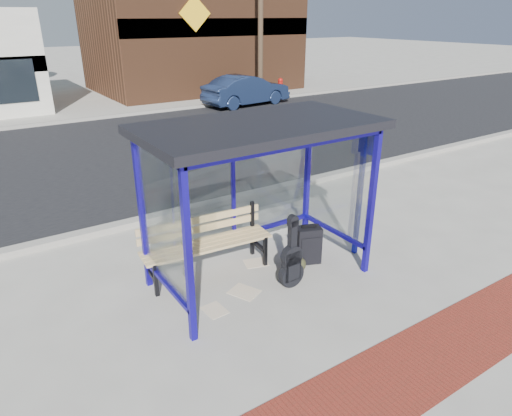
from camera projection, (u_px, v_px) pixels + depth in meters
ground at (260, 277)px, 7.06m from camera, size 120.00×120.00×0.00m
brick_paver_strip at (390, 381)px, 5.06m from camera, size 60.00×1.00×0.01m
curb_near at (180, 212)px, 9.26m from camera, size 60.00×0.25×0.12m
street_asphalt at (106, 155)px, 13.21m from camera, size 60.00×10.00×0.00m
curb_far at (66, 121)px, 17.10m from camera, size 60.00×0.25×0.12m
far_sidewalk at (55, 114)px, 18.59m from camera, size 60.00×4.00×0.01m
bus_shelter at (257, 146)px, 6.30m from camera, size 3.30×1.80×2.42m
storefront_brown at (191, 26)px, 24.07m from camera, size 10.00×7.08×6.40m
utility_pole_east at (261, 6)px, 20.31m from camera, size 1.60×0.24×8.00m
bench at (205, 240)px, 7.02m from camera, size 2.06×0.65×0.96m
guitar_bag at (291, 262)px, 6.68m from camera, size 0.40×0.11×1.09m
suitcase at (308, 245)px, 7.37m from camera, size 0.45×0.37×0.68m
backpack at (295, 260)px, 7.15m from camera, size 0.41×0.40×0.41m
sign_post at (362, 179)px, 7.28m from camera, size 0.10×0.30×2.36m
newspaper_a at (244, 292)px, 6.68m from camera, size 0.47×0.51×0.01m
newspaper_b at (215, 310)px, 6.27m from camera, size 0.30×0.36×0.01m
newspaper_c at (256, 263)px, 7.46m from camera, size 0.45×0.39×0.01m
parked_car at (246, 90)px, 20.21m from camera, size 4.15×1.82×1.32m
fire_hydrant at (280, 86)px, 22.94m from camera, size 0.38×0.25×0.84m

